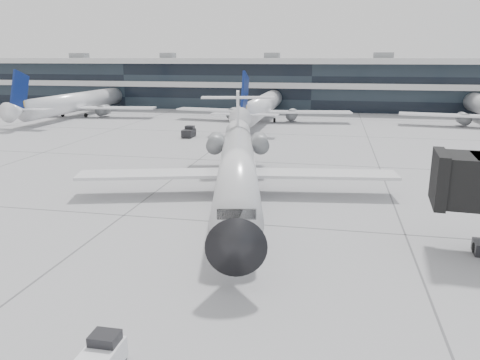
# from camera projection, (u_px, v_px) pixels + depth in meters

# --- Properties ---
(ground) EXTENTS (220.00, 220.00, 0.00)m
(ground) POSITION_uv_depth(u_px,v_px,m) (256.00, 225.00, 32.84)
(ground) COLOR gray
(ground) RESTS_ON ground
(terminal) EXTENTS (170.00, 22.00, 10.00)m
(terminal) POSITION_uv_depth(u_px,v_px,m) (314.00, 85.00, 109.30)
(terminal) COLOR black
(terminal) RESTS_ON ground
(bg_jet_left) EXTENTS (32.00, 40.00, 9.60)m
(bg_jet_left) POSITION_uv_depth(u_px,v_px,m) (80.00, 116.00, 93.55)
(bg_jet_left) COLOR white
(bg_jet_left) RESTS_ON ground
(bg_jet_center) EXTENTS (32.00, 40.00, 9.60)m
(bg_jet_center) POSITION_uv_depth(u_px,v_px,m) (262.00, 121.00, 86.50)
(bg_jet_center) COLOR white
(bg_jet_center) RESTS_ON ground
(regional_jet) EXTENTS (26.91, 33.53, 7.79)m
(regional_jet) POSITION_uv_depth(u_px,v_px,m) (237.00, 164.00, 39.26)
(regional_jet) COLOR silver
(regional_jet) RESTS_ON ground
(baggage_tug) EXTENTS (1.26, 2.12, 1.34)m
(baggage_tug) POSITION_uv_depth(u_px,v_px,m) (101.00, 357.00, 17.33)
(baggage_tug) COLOR white
(baggage_tug) RESTS_ON ground
(traffic_cone) EXTENTS (0.48, 0.48, 0.60)m
(traffic_cone) POSITION_uv_depth(u_px,v_px,m) (286.00, 170.00, 47.34)
(traffic_cone) COLOR #EE5A0C
(traffic_cone) RESTS_ON ground
(far_tug) EXTENTS (1.56, 2.56, 1.61)m
(far_tug) POSITION_uv_depth(u_px,v_px,m) (189.00, 132.00, 68.59)
(far_tug) COLOR black
(far_tug) RESTS_ON ground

